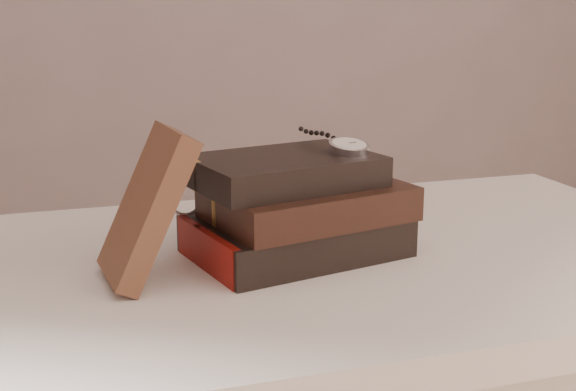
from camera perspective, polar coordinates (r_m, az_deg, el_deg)
name	(u,v)px	position (r m, az deg, el deg)	size (l,w,h in m)	color
table	(334,318)	(0.98, 3.50, -9.26)	(1.00, 0.60, 0.75)	white
book_stack	(297,209)	(0.92, 0.68, -1.00)	(0.28, 0.22, 0.12)	black
journal	(147,206)	(0.84, -10.61, -0.79)	(0.03, 0.11, 0.18)	#45271A
pocket_watch	(347,146)	(0.93, 4.47, 3.78)	(0.06, 0.16, 0.02)	silver
eyeglasses	(202,193)	(0.95, -6.49, 0.18)	(0.13, 0.14, 0.05)	silver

